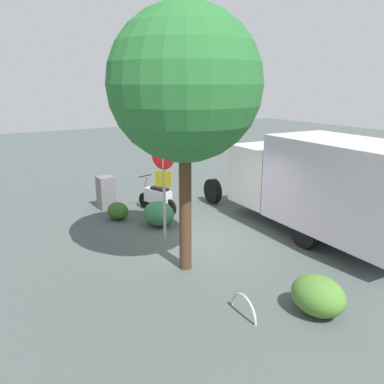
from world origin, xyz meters
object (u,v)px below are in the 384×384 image
stop_sign (164,176)px  street_tree (185,85)px  utility_cabinet (106,193)px  bike_rack_hoop (243,315)px  motorcycle (158,197)px  box_truck_near (319,182)px

stop_sign → street_tree: 3.00m
stop_sign → utility_cabinet: (3.81, 0.26, -1.30)m
street_tree → utility_cabinet: street_tree is taller
bike_rack_hoop → street_tree: bearing=-3.1°
motorcycle → stop_sign: (-2.48, 1.08, 1.35)m
box_truck_near → utility_cabinet: box_truck_near is taller
motorcycle → utility_cabinet: size_ratio=1.54×
motorcycle → stop_sign: 3.02m
stop_sign → utility_cabinet: size_ratio=2.45×
motorcycle → utility_cabinet: 1.89m
box_truck_near → street_tree: 5.12m
motorcycle → utility_cabinet: bearing=30.6°
box_truck_near → stop_sign: size_ratio=2.81×
motorcycle → street_tree: (-4.24, 1.48, 3.74)m
bike_rack_hoop → motorcycle: bearing=-13.7°
stop_sign → bike_rack_hoop: size_ratio=3.32×
stop_sign → bike_rack_hoop: stop_sign is taller
bike_rack_hoop → utility_cabinet: bearing=-1.9°
box_truck_near → bike_rack_hoop: size_ratio=9.31×
utility_cabinet → motorcycle: bearing=-134.7°
motorcycle → stop_sign: bearing=141.7°
street_tree → utility_cabinet: 6.69m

